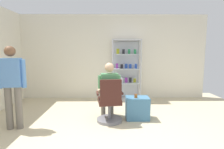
# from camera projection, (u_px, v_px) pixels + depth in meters

# --- Properties ---
(ground_plane) EXTENTS (7.20, 7.20, 0.00)m
(ground_plane) POSITION_uv_depth(u_px,v_px,m) (116.00, 143.00, 2.96)
(ground_plane) COLOR #C6B793
(back_wall) EXTENTS (6.00, 0.10, 2.70)m
(back_wall) POSITION_uv_depth(u_px,v_px,m) (113.00, 57.00, 5.76)
(back_wall) COLOR silver
(back_wall) RESTS_ON ground
(display_cabinet_main) EXTENTS (0.90, 0.45, 1.90)m
(display_cabinet_main) POSITION_uv_depth(u_px,v_px,m) (126.00, 70.00, 5.58)
(display_cabinet_main) COLOR #B7B7BC
(display_cabinet_main) RESTS_ON ground
(office_chair) EXTENTS (0.60, 0.56, 0.96)m
(office_chair) POSITION_uv_depth(u_px,v_px,m) (110.00, 105.00, 3.78)
(office_chair) COLOR slate
(office_chair) RESTS_ON ground
(seated_shopkeeper) EXTENTS (0.53, 0.60, 1.29)m
(seated_shopkeeper) POSITION_uv_depth(u_px,v_px,m) (109.00, 88.00, 3.90)
(seated_shopkeeper) COLOR slate
(seated_shopkeeper) RESTS_ON ground
(storage_crate) EXTENTS (0.52, 0.37, 0.50)m
(storage_crate) POSITION_uv_depth(u_px,v_px,m) (137.00, 108.00, 4.00)
(storage_crate) COLOR teal
(storage_crate) RESTS_ON ground
(tea_glass) EXTENTS (0.07, 0.07, 0.09)m
(tea_glass) POSITION_uv_depth(u_px,v_px,m) (136.00, 96.00, 3.90)
(tea_glass) COLOR brown
(tea_glass) RESTS_ON storage_crate
(standing_customer) EXTENTS (0.52, 0.27, 1.63)m
(standing_customer) POSITION_uv_depth(u_px,v_px,m) (12.00, 82.00, 3.39)
(standing_customer) COLOR slate
(standing_customer) RESTS_ON ground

